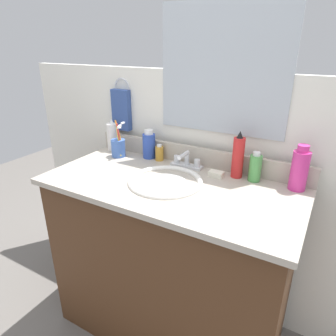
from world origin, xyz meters
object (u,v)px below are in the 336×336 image
(bottle_toner_green, at_px, (255,168))
(bottle_oil_amber, at_px, (159,153))
(bottle_shampoo_blue, at_px, (149,145))
(soap_bar, at_px, (216,174))
(bottle_soap_pink, at_px, (300,169))
(hand_towel, at_px, (121,110))
(faucet, at_px, (186,162))
(bottle_lotion_white, at_px, (113,136))
(cup_blue_plastic, at_px, (118,147))
(bottle_spray_red, at_px, (238,157))

(bottle_toner_green, bearing_deg, bottle_oil_amber, 179.22)
(bottle_shampoo_blue, height_order, soap_bar, bottle_shampoo_blue)
(bottle_oil_amber, height_order, bottle_soap_pink, bottle_soap_pink)
(hand_towel, distance_m, bottle_soap_pink, 0.96)
(faucet, distance_m, soap_bar, 0.17)
(bottle_toner_green, height_order, soap_bar, bottle_toner_green)
(hand_towel, relative_size, soap_bar, 3.44)
(soap_bar, bearing_deg, hand_towel, 169.73)
(bottle_toner_green, bearing_deg, bottle_lotion_white, 178.69)
(hand_towel, height_order, bottle_shampoo_blue, hand_towel)
(hand_towel, xyz_separation_m, bottle_toner_green, (0.77, -0.07, -0.16))
(bottle_oil_amber, bearing_deg, bottle_soap_pink, -0.28)
(hand_towel, distance_m, cup_blue_plastic, 0.22)
(bottle_lotion_white, relative_size, soap_bar, 2.75)
(soap_bar, bearing_deg, bottle_toner_green, 14.54)
(bottle_lotion_white, bearing_deg, bottle_oil_amber, -2.12)
(bottle_soap_pink, bearing_deg, bottle_oil_amber, 179.72)
(bottle_spray_red, bearing_deg, bottle_soap_pink, 0.38)
(bottle_toner_green, distance_m, soap_bar, 0.17)
(faucet, relative_size, bottle_shampoo_blue, 1.06)
(bottle_oil_amber, distance_m, bottle_toner_green, 0.49)
(faucet, relative_size, cup_blue_plastic, 0.82)
(bottle_soap_pink, bearing_deg, bottle_lotion_white, 179.13)
(hand_towel, xyz_separation_m, bottle_shampoo_blue, (0.21, -0.06, -0.15))
(bottle_soap_pink, relative_size, soap_bar, 3.00)
(bottle_soap_pink, xyz_separation_m, soap_bar, (-0.34, -0.04, -0.08))
(bottle_oil_amber, xyz_separation_m, soap_bar, (0.33, -0.05, -0.03))
(faucet, xyz_separation_m, bottle_soap_pink, (0.50, 0.01, 0.06))
(bottle_spray_red, xyz_separation_m, bottle_toner_green, (0.08, -0.00, -0.04))
(faucet, bearing_deg, bottle_shampoo_blue, 174.24)
(faucet, relative_size, bottle_spray_red, 0.75)
(bottle_oil_amber, distance_m, bottle_lotion_white, 0.32)
(bottle_lotion_white, height_order, bottle_shampoo_blue, bottle_lotion_white)
(bottle_spray_red, xyz_separation_m, bottle_soap_pink, (0.26, 0.00, -0.01))
(faucet, height_order, bottle_spray_red, bottle_spray_red)
(bottle_shampoo_blue, bearing_deg, faucet, -5.76)
(hand_towel, bearing_deg, bottle_lotion_white, -123.03)
(bottle_spray_red, distance_m, soap_bar, 0.12)
(bottle_spray_red, height_order, bottle_toner_green, bottle_spray_red)
(bottle_spray_red, bearing_deg, cup_blue_plastic, -175.14)
(soap_bar, bearing_deg, bottle_spray_red, 28.30)
(bottle_spray_red, relative_size, bottle_shampoo_blue, 1.41)
(bottle_soap_pink, bearing_deg, soap_bar, -172.37)
(bottle_toner_green, xyz_separation_m, cup_blue_plastic, (-0.71, -0.05, -0.01))
(faucet, distance_m, bottle_lotion_white, 0.48)
(bottle_toner_green, height_order, bottle_shampoo_blue, bottle_shampoo_blue)
(hand_towel, height_order, bottle_toner_green, hand_towel)
(hand_towel, distance_m, faucet, 0.49)
(faucet, xyz_separation_m, bottle_spray_red, (0.25, 0.01, 0.07))
(faucet, height_order, bottle_lotion_white, bottle_lotion_white)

